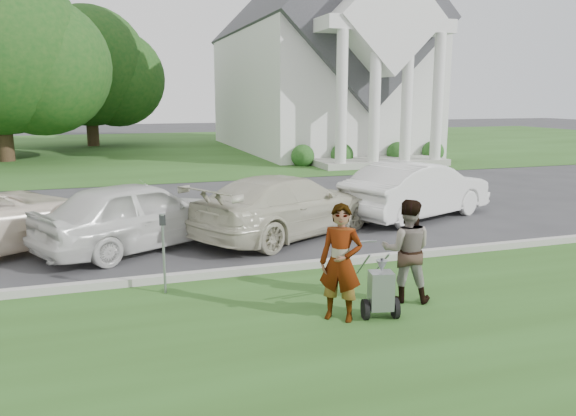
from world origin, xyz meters
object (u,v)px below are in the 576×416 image
striping_cart (381,292)px  person_right (407,251)px  car_b (139,214)px  car_c (286,206)px  person_left (341,264)px  church (317,49)px  tree_back (89,72)px  car_d (417,190)px  parking_meter_near (163,244)px

striping_cart → person_right: bearing=48.0°
car_b → car_c: car_b is taller
person_left → car_b: 5.56m
church → striping_cart: bearing=-108.8°
tree_back → person_right: (5.15, -31.51, -3.91)m
car_b → car_d: car_d is taller
person_left → parking_meter_near: size_ratio=1.26×
tree_back → striping_cart: bearing=-82.1°
car_b → car_d: 7.34m
tree_back → person_left: (3.85, -31.91, -3.87)m
tree_back → car_b: size_ratio=2.20×
tree_back → person_left: tree_back is taller
car_c → car_d: 4.03m
church → person_right: size_ratio=14.73×
church → car_c: bearing=-112.7°
striping_cart → car_d: 7.32m
person_right → church: bearing=-81.5°
person_left → person_right: (1.30, 0.40, -0.04)m
car_c → person_left: bearing=141.3°
tree_back → car_b: (1.32, -26.95, -3.98)m
striping_cart → car_b: car_b is taller
person_right → car_b: 5.95m
car_b → parking_meter_near: bearing=155.7°
striping_cart → person_left: (-0.58, 0.14, 0.44)m
person_left → car_d: person_left is taller
person_left → car_b: person_left is taller
church → tree_back: 14.77m
church → car_b: 23.80m
person_right → car_b: bearing=-23.8°
church → person_left: (-9.17, -25.03, -5.08)m
car_d → car_b: bearing=75.1°
person_left → tree_back: bearing=134.0°
car_c → car_b: bearing=62.2°
striping_cart → car_c: 5.21m
car_b → car_c: size_ratio=0.89×
car_c → parking_meter_near: bearing=105.6°
church → car_d: church is taller
person_right → car_d: size_ratio=0.36×
tree_back → person_right: bearing=-80.7°
church → parking_meter_near: church is taller
parking_meter_near → car_d: 8.10m
car_b → car_d: bearing=-111.1°
church → car_d: bearing=-103.0°
striping_cart → car_d: (4.18, 6.01, 0.34)m
striping_cart → car_d: bearing=66.4°
car_b → car_c: bearing=-116.5°
car_d → striping_cart: bearing=123.2°
tree_back → person_left: size_ratio=5.62×
tree_back → person_left: 32.37m
parking_meter_near → car_b: bearing=94.0°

